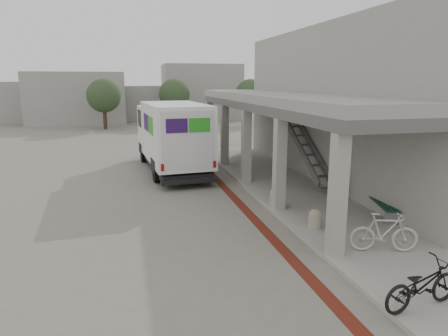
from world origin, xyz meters
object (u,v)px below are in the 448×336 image
object	(u,v)px
fedex_truck	(172,135)
bench	(382,206)
bicycle_black	(422,285)
utility_cabinet	(341,185)
bicycle_cream	(384,232)

from	to	relation	value
fedex_truck	bench	bearing A→B (deg)	-60.96
fedex_truck	bicycle_black	world-z (taller)	fedex_truck
utility_cabinet	bicycle_cream	xyz separation A→B (m)	(-1.57, -4.94, 0.07)
fedex_truck	utility_cabinet	xyz separation A→B (m)	(5.82, -6.79, -1.28)
bicycle_black	bicycle_cream	world-z (taller)	bicycle_cream
bench	bicycle_cream	world-z (taller)	bicycle_cream
bench	bicycle_black	size ratio (longest dim) A/B	1.09
utility_cabinet	bicycle_black	distance (m)	7.89
fedex_truck	bicycle_black	xyz separation A→B (m)	(3.32, -14.27, -1.26)
bicycle_black	utility_cabinet	bearing A→B (deg)	-27.73
bicycle_black	bicycle_cream	size ratio (longest dim) A/B	1.05
bicycle_black	fedex_truck	bearing A→B (deg)	3.83
bicycle_black	bicycle_cream	xyz separation A→B (m)	(0.93, 2.54, 0.05)
fedex_truck	utility_cabinet	world-z (taller)	fedex_truck
bench	bicycle_black	xyz separation A→B (m)	(-2.70, -5.11, 0.16)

